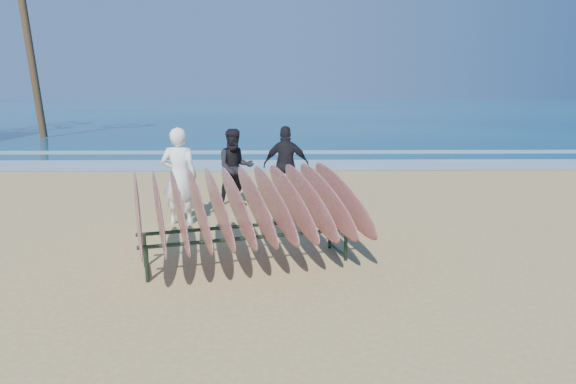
# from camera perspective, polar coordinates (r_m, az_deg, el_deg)

# --- Properties ---
(ground) EXTENTS (120.00, 120.00, 0.00)m
(ground) POSITION_cam_1_polar(r_m,az_deg,el_deg) (7.85, 0.09, -7.99)
(ground) COLOR tan
(ground) RESTS_ON ground
(ocean) EXTENTS (160.00, 160.00, 0.00)m
(ocean) POSITION_cam_1_polar(r_m,az_deg,el_deg) (62.45, -0.80, 9.21)
(ocean) COLOR navy
(ocean) RESTS_ON ground
(foam_near) EXTENTS (160.00, 160.00, 0.00)m
(foam_near) POSITION_cam_1_polar(r_m,az_deg,el_deg) (17.59, -0.48, 3.03)
(foam_near) COLOR white
(foam_near) RESTS_ON ground
(foam_far) EXTENTS (160.00, 160.00, 0.00)m
(foam_far) POSITION_cam_1_polar(r_m,az_deg,el_deg) (21.06, -0.55, 4.45)
(foam_far) COLOR white
(foam_far) RESTS_ON ground
(surfboard_rack) EXTENTS (3.77, 3.37, 1.50)m
(surfboard_rack) POSITION_cam_1_polar(r_m,az_deg,el_deg) (7.64, -4.65, -1.41)
(surfboard_rack) COLOR black
(surfboard_rack) RESTS_ON ground
(person_white) EXTENTS (0.70, 0.48, 1.89)m
(person_white) POSITION_cam_1_polar(r_m,az_deg,el_deg) (10.07, -11.99, 1.69)
(person_white) COLOR white
(person_white) RESTS_ON ground
(person_dark_a) EXTENTS (0.99, 0.87, 1.73)m
(person_dark_a) POSITION_cam_1_polar(r_m,az_deg,el_deg) (11.48, -5.88, 2.70)
(person_dark_a) COLOR black
(person_dark_a) RESTS_ON ground
(person_dark_b) EXTENTS (1.05, 0.45, 1.77)m
(person_dark_b) POSITION_cam_1_polar(r_m,az_deg,el_deg) (11.68, -0.20, 3.01)
(person_dark_b) COLOR black
(person_dark_b) RESTS_ON ground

